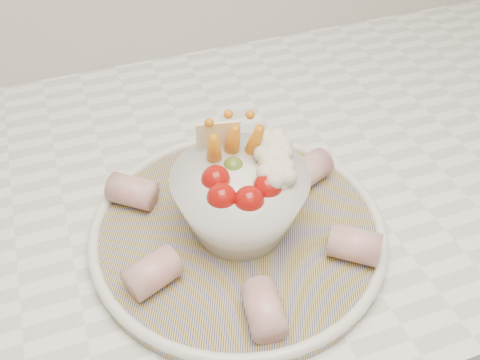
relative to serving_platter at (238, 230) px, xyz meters
name	(u,v)px	position (x,y,z in m)	size (l,w,h in m)	color
serving_platter	(238,230)	(0.00, 0.00, 0.00)	(0.42, 0.42, 0.02)	navy
veggie_bowl	(242,197)	(0.00, 0.00, 0.05)	(0.14, 0.14, 0.12)	white
cured_meat_rolls	(238,217)	(0.00, 0.00, 0.02)	(0.26, 0.29, 0.03)	#B05052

